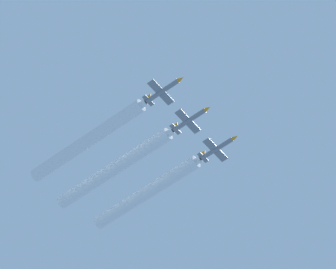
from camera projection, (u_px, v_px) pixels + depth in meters
jet_far_left at (218, 148)px, 297.85m from camera, size 8.98×13.07×3.14m
jet_inner_left at (190, 119)px, 292.70m from camera, size 8.98×13.07×3.14m
jet_center at (163, 90)px, 286.73m from camera, size 8.98×13.07×3.14m
smoke_trail_far_left at (148, 192)px, 306.87m from camera, size 3.68×37.51×3.68m
smoke_trail_inner_left at (116, 168)px, 302.31m from camera, size 3.68×40.74×3.68m
smoke_trail_center at (89, 140)px, 296.21m from camera, size 3.68×40.10×3.68m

